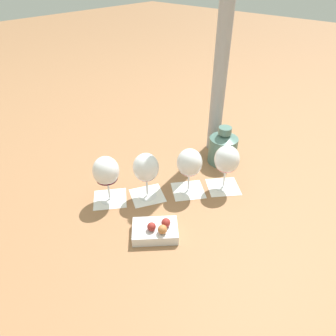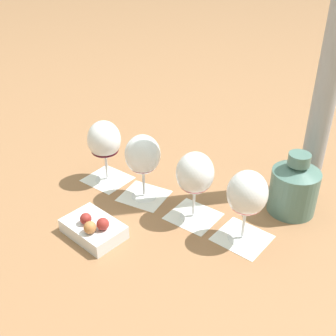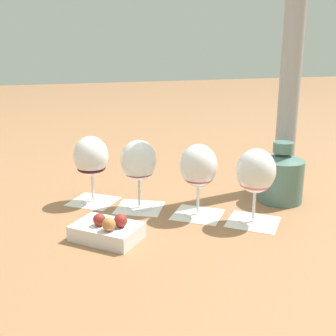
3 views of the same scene
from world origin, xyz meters
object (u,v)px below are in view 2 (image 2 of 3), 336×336
Objects in this scene: wine_glass_1 at (195,176)px; wine_glass_2 at (143,157)px; wine_glass_0 at (247,196)px; snack_dish at (93,228)px; ceramic_vase at (294,187)px; wine_glass_3 at (104,142)px.

wine_glass_1 and wine_glass_2 have the same top height.
wine_glass_1 is 0.15m from wine_glass_2.
wine_glass_0 reaches higher than snack_dish.
wine_glass_2 is at bearing 78.48° from ceramic_vase.
wine_glass_3 is at bearing 51.58° from wine_glass_1.
wine_glass_3 is (0.09, 0.10, 0.00)m from wine_glass_2.
wine_glass_0 is at bearing -128.15° from wine_glass_2.
wine_glass_3 is 1.09× the size of ceramic_vase.
wine_glass_0 is at bearing -129.24° from wine_glass_1.
wine_glass_1 is 0.26m from snack_dish.
ceramic_vase is (-0.08, -0.37, -0.05)m from wine_glass_2.
wine_glass_2 reaches higher than ceramic_vase.
wine_glass_1 is at bearing -128.42° from wine_glass_3.
wine_glass_1 is 1.06× the size of snack_dish.
snack_dish is (-0.24, 0.01, -0.10)m from wine_glass_3.
ceramic_vase reaches higher than snack_dish.
wine_glass_3 is (0.26, 0.33, 0.00)m from wine_glass_0.
snack_dish is (-0.15, 0.12, -0.10)m from wine_glass_2.
wine_glass_2 is at bearing -36.81° from snack_dish.
wine_glass_0 is 0.42m from wine_glass_3.
ceramic_vase is at bearing -85.97° from wine_glass_1.
wine_glass_1 is (0.09, 0.10, -0.00)m from wine_glass_0.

